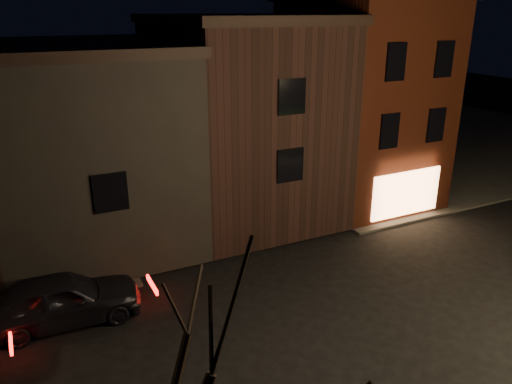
% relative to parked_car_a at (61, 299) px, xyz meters
% --- Properties ---
extents(ground, '(120.00, 120.00, 0.00)m').
position_rel_parked_car_a_xyz_m(ground, '(7.90, -3.97, -0.86)').
color(ground, black).
rests_on(ground, ground).
extents(sidewalk_far_right, '(30.00, 30.00, 0.12)m').
position_rel_parked_car_a_xyz_m(sidewalk_far_right, '(27.90, 16.03, -0.80)').
color(sidewalk_far_right, '#2D2B28').
rests_on(sidewalk_far_right, ground).
extents(corner_building, '(6.50, 8.50, 10.50)m').
position_rel_parked_car_a_xyz_m(corner_building, '(15.90, 5.50, 4.54)').
color(corner_building, '#45180C').
rests_on(corner_building, ground).
extents(row_building_a, '(7.30, 10.30, 9.40)m').
position_rel_parked_car_a_xyz_m(row_building_a, '(9.40, 6.53, 3.98)').
color(row_building_a, black).
rests_on(row_building_a, ground).
extents(row_building_b, '(7.80, 10.30, 8.40)m').
position_rel_parked_car_a_xyz_m(row_building_b, '(2.15, 6.53, 3.48)').
color(row_building_b, black).
rests_on(row_building_b, ground).
extents(parked_car_a, '(5.12, 2.27, 1.71)m').
position_rel_parked_car_a_xyz_m(parked_car_a, '(0.00, 0.00, 0.00)').
color(parked_car_a, black).
rests_on(parked_car_a, ground).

